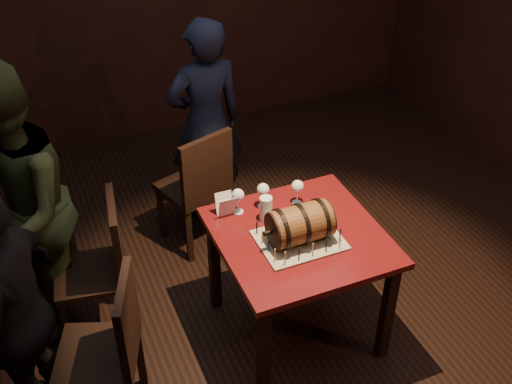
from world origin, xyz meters
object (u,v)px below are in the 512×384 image
chair_back (199,184)px  person_left_front (14,316)px  wine_glass_right (298,187)px  person_back (206,123)px  person_left_rear (15,212)px  barrel_cake (300,224)px  wine_glass_left (238,196)px  pint_of_ale (266,209)px  wine_glass_mid (263,190)px  chair_left_rear (103,263)px  chair_left_front (112,344)px  pub_table (299,249)px

chair_back → person_left_front: size_ratio=0.62×
wine_glass_right → person_back: bearing=99.9°
person_left_rear → person_left_front: 0.69m
barrel_cake → wine_glass_left: bearing=120.1°
wine_glass_left → pint_of_ale: bearing=-44.8°
wine_glass_left → wine_glass_mid: size_ratio=1.00×
chair_left_rear → wine_glass_mid: bearing=-8.8°
chair_left_front → person_back: (1.04, 1.50, 0.24)m
chair_back → person_back: 0.47m
wine_glass_right → person_left_rear: (-1.53, 0.39, -0.00)m
chair_back → person_back: size_ratio=0.61×
pint_of_ale → chair_back: bearing=100.5°
wine_glass_left → wine_glass_mid: same height
pint_of_ale → person_left_front: (-1.40, -0.22, -0.07)m
wine_glass_right → chair_back: size_ratio=0.17×
pub_table → person_back: person_back is taller
person_back → wine_glass_right: bearing=97.0°
wine_glass_mid → pint_of_ale: wine_glass_mid is taller
wine_glass_mid → chair_left_rear: size_ratio=0.17×
chair_left_front → wine_glass_left: bearing=28.7°
pub_table → chair_back: bearing=105.0°
pub_table → person_back: 1.35m
wine_glass_left → barrel_cake: bearing=-59.9°
person_back → person_left_rear: (-1.34, -0.68, 0.10)m
wine_glass_right → person_left_front: 1.66m
wine_glass_left → wine_glass_mid: (0.15, -0.01, -0.00)m
chair_left_rear → person_left_front: (-0.49, -0.48, 0.23)m
pub_table → barrel_cake: size_ratio=2.34×
wine_glass_mid → person_left_rear: size_ratio=0.09×
person_left_rear → chair_left_front: bearing=33.4°
chair_left_front → pub_table: bearing=8.3°
wine_glass_left → chair_back: bearing=92.1°
wine_glass_right → person_left_rear: person_left_rear is taller
wine_glass_left → person_back: (0.16, 1.02, -0.10)m
wine_glass_mid → person_left_rear: 1.38m
pint_of_ale → chair_back: 0.85m
person_left_rear → barrel_cake: bearing=76.1°
barrel_cake → person_back: person_back is taller
wine_glass_left → person_back: size_ratio=0.11×
wine_glass_left → chair_left_rear: size_ratio=0.17×
pub_table → chair_left_front: 1.13m
barrel_cake → person_left_front: (-1.49, 0.03, -0.11)m
pint_of_ale → person_left_front: bearing=-171.3°
pint_of_ale → chair_back: (-0.14, 0.79, -0.30)m
pub_table → pint_of_ale: bearing=121.2°
wine_glass_right → person_back: size_ratio=0.11×
pub_table → chair_back: size_ratio=0.97×
wine_glass_left → person_left_front: person_left_front is taller
person_back → person_left_front: (-1.44, -1.36, -0.01)m
pub_table → chair_left_rear: bearing=156.1°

